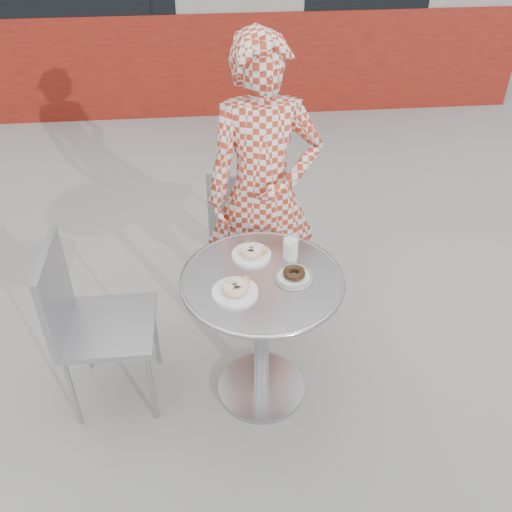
{
  "coord_description": "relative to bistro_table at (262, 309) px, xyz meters",
  "views": [
    {
      "loc": [
        -0.19,
        -2.0,
        2.4
      ],
      "look_at": [
        0.0,
        0.05,
        0.83
      ],
      "focal_mm": 40.0,
      "sensor_mm": 36.0,
      "label": 1
    }
  ],
  "objects": [
    {
      "name": "plate_far",
      "position": [
        -0.03,
        0.17,
        0.21
      ],
      "size": [
        0.19,
        0.19,
        0.05
      ],
      "rotation": [
        0.0,
        0.0,
        -0.29
      ],
      "color": "white",
      "rests_on": "bistro_table"
    },
    {
      "name": "milk_cup",
      "position": [
        0.15,
        0.14,
        0.24
      ],
      "size": [
        0.08,
        0.08,
        0.12
      ],
      "rotation": [
        0.0,
        0.0,
        -0.18
      ],
      "color": "white",
      "rests_on": "bistro_table"
    },
    {
      "name": "bistro_table",
      "position": [
        0.0,
        0.0,
        0.0
      ],
      "size": [
        0.76,
        0.76,
        0.76
      ],
      "rotation": [
        0.0,
        0.0,
        -0.25
      ],
      "color": "silver",
      "rests_on": "ground"
    },
    {
      "name": "chair_left",
      "position": [
        -0.75,
        0.06,
        -0.29
      ],
      "size": [
        0.44,
        0.44,
        0.92
      ],
      "rotation": [
        0.0,
        0.0,
        1.57
      ],
      "color": "#9B9EA3",
      "rests_on": "ground"
    },
    {
      "name": "plate_near",
      "position": [
        -0.13,
        -0.09,
        0.21
      ],
      "size": [
        0.2,
        0.2,
        0.05
      ],
      "rotation": [
        0.0,
        0.0,
        0.41
      ],
      "color": "white",
      "rests_on": "bistro_table"
    },
    {
      "name": "chair_far",
      "position": [
        0.02,
        0.92,
        -0.31
      ],
      "size": [
        0.51,
        0.51,
        0.86
      ],
      "rotation": [
        0.0,
        0.0,
        2.85
      ],
      "color": "#9B9EA3",
      "rests_on": "ground"
    },
    {
      "name": "seated_person",
      "position": [
        0.07,
        0.62,
        0.26
      ],
      "size": [
        0.62,
        0.42,
        1.68
      ],
      "primitive_type": "imported",
      "rotation": [
        0.0,
        0.0,
        0.02
      ],
      "color": "#B1321B",
      "rests_on": "ground"
    },
    {
      "name": "plate_checker",
      "position": [
        0.14,
        -0.01,
        0.2
      ],
      "size": [
        0.18,
        0.18,
        0.05
      ],
      "rotation": [
        0.0,
        0.0,
        0.28
      ],
      "color": "white",
      "rests_on": "bistro_table"
    },
    {
      "name": "ground",
      "position": [
        -0.03,
        0.02,
        -0.58
      ],
      "size": [
        60.0,
        60.0,
        0.0
      ],
      "primitive_type": "plane",
      "color": "#9E9B96",
      "rests_on": "ground"
    }
  ]
}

